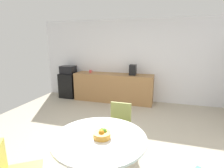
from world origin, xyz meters
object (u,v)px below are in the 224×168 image
at_px(mini_fridge, 69,85).
at_px(mug_white, 90,71).
at_px(microwave, 68,70).
at_px(chair_olive, 120,121).
at_px(round_table, 100,146).
at_px(fruit_bowl, 102,134).
at_px(coffee_maker, 133,70).

distance_m(mini_fridge, mug_white, 0.98).
xyz_separation_m(microwave, mug_white, (0.83, -0.00, -0.02)).
bearing_deg(mug_white, microwave, 179.94).
relative_size(chair_olive, mug_white, 6.43).
xyz_separation_m(round_table, mug_white, (-1.63, 3.50, 0.32)).
bearing_deg(chair_olive, fruit_bowl, -88.07).
distance_m(fruit_bowl, mug_white, 3.89).
bearing_deg(fruit_bowl, mug_white, 115.45).
xyz_separation_m(mug_white, coffee_maker, (1.42, 0.00, 0.11)).
bearing_deg(coffee_maker, microwave, 180.00).
relative_size(mini_fridge, coffee_maker, 2.62).
height_order(round_table, fruit_bowl, fruit_bowl).
height_order(round_table, chair_olive, chair_olive).
bearing_deg(fruit_bowl, microwave, 125.45).
distance_m(mini_fridge, fruit_bowl, 4.33).
xyz_separation_m(mini_fridge, microwave, (0.00, 0.00, 0.55)).
height_order(microwave, chair_olive, microwave).
bearing_deg(fruit_bowl, round_table, 172.63).
bearing_deg(coffee_maker, mini_fridge, 180.00).
xyz_separation_m(chair_olive, coffee_maker, (-0.22, 2.51, 0.54)).
bearing_deg(mug_white, coffee_maker, 0.03).
bearing_deg(chair_olive, round_table, -90.22).
xyz_separation_m(round_table, coffee_maker, (-0.21, 3.51, 0.43)).
relative_size(mini_fridge, mug_white, 6.51).
bearing_deg(round_table, coffee_maker, 93.51).
bearing_deg(round_table, fruit_bowl, -7.37).
relative_size(microwave, fruit_bowl, 2.23).
bearing_deg(mini_fridge, coffee_maker, 0.00).
distance_m(microwave, mug_white, 0.83).
height_order(mini_fridge, fruit_bowl, fruit_bowl).
distance_m(mini_fridge, round_table, 4.29).
height_order(chair_olive, fruit_bowl, fruit_bowl).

